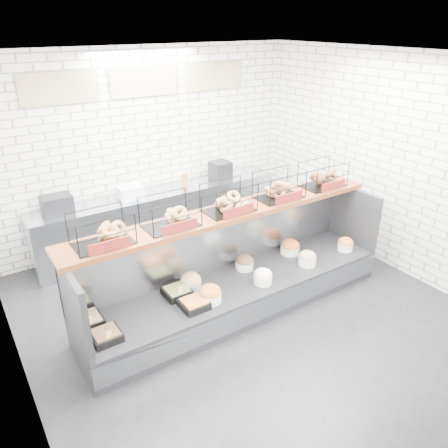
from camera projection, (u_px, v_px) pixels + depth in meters
ground at (252, 319)px, 5.33m from camera, size 5.50×5.50×0.00m
room_shell at (225, 143)px, 4.91m from camera, size 5.02×5.51×3.01m
display_case at (236, 284)px, 5.45m from camera, size 4.00×0.90×1.20m
bagel_shelf at (229, 202)px, 5.14m from camera, size 4.10×0.50×0.40m
prep_counter at (161, 216)px, 6.96m from camera, size 4.00×0.60×1.20m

